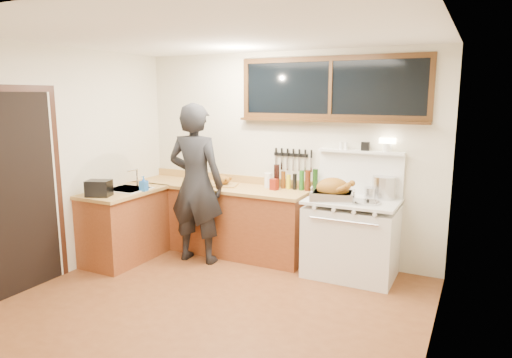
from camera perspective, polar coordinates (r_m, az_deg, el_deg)
The scene contains 20 objects.
ground_plane at distance 4.73m, azimuth -5.36°, elevation -15.63°, with size 4.00×3.50×0.02m, color brown.
room_shell at distance 4.27m, azimuth -5.74°, elevation 4.80°, with size 4.10×3.60×2.65m.
counter_back at distance 6.12m, azimuth -4.61°, elevation -4.85°, with size 2.44×0.64×1.00m.
counter_left at distance 6.02m, azimuth -16.14°, elevation -5.54°, with size 0.64×1.09×0.90m.
sink_unit at distance 5.96m, azimuth -15.70°, elevation -1.74°, with size 0.50×0.45×0.37m.
vintage_stove at distance 5.40m, azimuth 11.85°, elevation -6.99°, with size 1.02×0.74×1.59m.
back_window at distance 5.57m, azimuth 9.25°, elevation 10.29°, with size 2.32×0.13×0.77m.
left_doorway at distance 5.33m, azimuth -27.39°, elevation -1.33°, with size 0.02×1.04×2.17m.
knife_strip at distance 5.79m, azimuth 4.53°, elevation 2.91°, with size 0.52×0.03×0.28m.
man at distance 5.67m, azimuth -7.51°, elevation -0.60°, with size 0.76×0.53×1.98m.
soap_bottle at distance 5.78m, azimuth -13.86°, elevation -0.55°, with size 0.09×0.09×0.19m.
toaster at distance 5.63m, azimuth -19.05°, elevation -1.11°, with size 0.32×0.28×0.19m.
cutting_board at distance 5.96m, azimuth -4.20°, elevation -0.35°, with size 0.44×0.38×0.14m.
roast_turkey at distance 5.19m, azimuth 9.62°, elevation -1.52°, with size 0.53×0.44×0.26m.
stockpot at distance 5.41m, azimuth 15.75°, elevation -1.00°, with size 0.28×0.28×0.26m.
saucepan at distance 5.41m, azimuth 14.23°, elevation -1.66°, with size 0.21×0.29×0.12m.
pot_lid at distance 5.14m, azimuth 13.80°, elevation -2.83°, with size 0.33×0.33×0.04m.
coffee_tin at distance 5.68m, azimuth 2.28°, elevation -0.68°, with size 0.11×0.09×0.14m.
pitcher at distance 5.82m, azimuth 1.54°, elevation -0.16°, with size 0.13×0.13×0.19m.
bottle_cluster at distance 5.71m, azimuth 4.94°, elevation -0.07°, with size 0.59×0.07×0.30m.
Camera 1 is at (2.28, -3.59, 2.07)m, focal length 32.00 mm.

